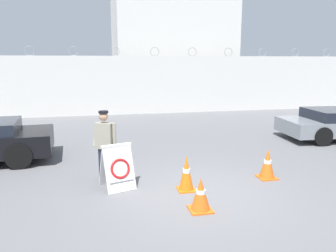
{
  "coord_description": "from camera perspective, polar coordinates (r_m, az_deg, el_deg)",
  "views": [
    {
      "loc": [
        -2.01,
        -6.3,
        2.79
      ],
      "look_at": [
        -0.26,
        1.81,
        1.15
      ],
      "focal_mm": 35.0,
      "sensor_mm": 36.0,
      "label": 1
    }
  ],
  "objects": [
    {
      "name": "security_guard",
      "position": [
        7.81,
        -10.98,
        -2.86
      ],
      "size": [
        0.57,
        0.56,
        1.67
      ],
      "rotation": [
        0.0,
        0.0,
        2.67
      ],
      "color": "#232838",
      "rests_on": "ground_plane"
    },
    {
      "name": "building_block",
      "position": [
        22.49,
        0.09,
        13.07
      ],
      "size": [
        7.16,
        7.0,
        7.02
      ],
      "color": "silver",
      "rests_on": "ground_plane"
    },
    {
      "name": "traffic_cone_mid",
      "position": [
        6.35,
        5.7,
        -11.75
      ],
      "size": [
        0.43,
        0.43,
        0.65
      ],
      "color": "orange",
      "rests_on": "ground_plane"
    },
    {
      "name": "perimeter_wall",
      "position": [
        17.61,
        -5.63,
        7.09
      ],
      "size": [
        36.0,
        0.3,
        3.52
      ],
      "color": "silver",
      "rests_on": "ground_plane"
    },
    {
      "name": "traffic_cone_near",
      "position": [
        8.3,
        16.93,
        -6.35
      ],
      "size": [
        0.42,
        0.42,
        0.72
      ],
      "color": "orange",
      "rests_on": "ground_plane"
    },
    {
      "name": "ground_plane",
      "position": [
        7.18,
        5.18,
        -11.72
      ],
      "size": [
        90.0,
        90.0,
        0.0
      ],
      "primitive_type": "plane",
      "color": "slate"
    },
    {
      "name": "barricade_sign",
      "position": [
        7.38,
        -8.76,
        -7.01
      ],
      "size": [
        0.82,
        0.83,
        1.01
      ],
      "rotation": [
        0.0,
        0.0,
        0.31
      ],
      "color": "white",
      "rests_on": "ground_plane"
    },
    {
      "name": "traffic_cone_far",
      "position": [
        7.23,
        3.22,
        -8.23
      ],
      "size": [
        0.38,
        0.38,
        0.78
      ],
      "color": "orange",
      "rests_on": "ground_plane"
    }
  ]
}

